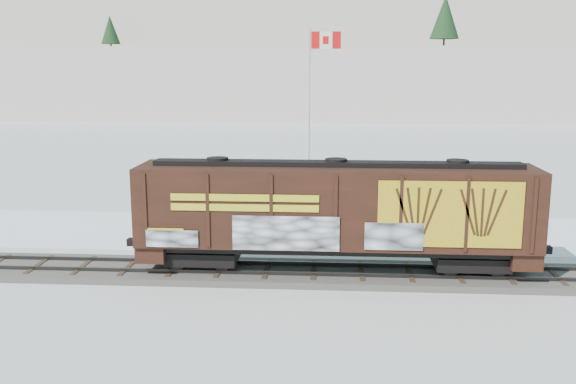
# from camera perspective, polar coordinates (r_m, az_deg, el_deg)

# --- Properties ---
(ground) EXTENTS (500.00, 500.00, 0.00)m
(ground) POSITION_cam_1_polar(r_m,az_deg,el_deg) (27.59, -1.88, -7.44)
(ground) COLOR white
(ground) RESTS_ON ground
(rail_track) EXTENTS (50.00, 3.40, 0.43)m
(rail_track) POSITION_cam_1_polar(r_m,az_deg,el_deg) (27.54, -1.88, -7.15)
(rail_track) COLOR #59544C
(rail_track) RESTS_ON ground
(parking_strip) EXTENTS (40.00, 8.00, 0.03)m
(parking_strip) POSITION_cam_1_polar(r_m,az_deg,el_deg) (34.75, -0.64, -3.51)
(parking_strip) COLOR white
(parking_strip) RESTS_ON ground
(hillside) EXTENTS (360.00, 110.00, 93.00)m
(hillside) POSITION_cam_1_polar(r_m,az_deg,el_deg) (165.95, 3.03, 12.95)
(hillside) COLOR white
(hillside) RESTS_ON ground
(hopper_railcar) EXTENTS (16.34, 3.06, 4.53)m
(hopper_railcar) POSITION_cam_1_polar(r_m,az_deg,el_deg) (26.66, 4.24, -1.56)
(hopper_railcar) COLOR black
(hopper_railcar) RESTS_ON rail_track
(flagpole) EXTENTS (2.30, 0.90, 11.01)m
(flagpole) POSITION_cam_1_polar(r_m,az_deg,el_deg) (39.16, 2.04, 4.12)
(flagpole) COLOR silver
(flagpole) RESTS_ON ground
(car_silver) EXTENTS (4.77, 2.15, 1.59)m
(car_silver) POSITION_cam_1_polar(r_m,az_deg,el_deg) (34.82, -4.96, -2.15)
(car_silver) COLOR silver
(car_silver) RESTS_ON parking_strip
(car_white) EXTENTS (5.46, 3.75, 1.71)m
(car_white) POSITION_cam_1_polar(r_m,az_deg,el_deg) (35.17, -1.84, -1.88)
(car_white) COLOR white
(car_white) RESTS_ON parking_strip
(car_dark) EXTENTS (4.27, 1.82, 1.23)m
(car_dark) POSITION_cam_1_polar(r_m,az_deg,el_deg) (32.92, 11.04, -3.41)
(car_dark) COLOR black
(car_dark) RESTS_ON parking_strip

